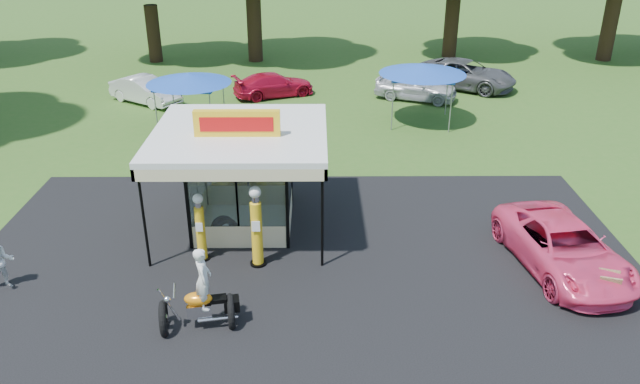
{
  "coord_description": "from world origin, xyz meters",
  "views": [
    {
      "loc": [
        0.39,
        -13.34,
        9.89
      ],
      "look_at": [
        0.49,
        4.0,
        1.71
      ],
      "focal_mm": 35.0,
      "sensor_mm": 36.0,
      "label": 1
    }
  ],
  "objects_px": {
    "gas_station_kiosk": "(242,177)",
    "gas_pump_left": "(200,229)",
    "kiosk_car": "(251,185)",
    "bg_car_b": "(274,85)",
    "bg_car_a": "(145,90)",
    "tent_east": "(423,69)",
    "bg_car_c": "(416,86)",
    "a_frame_sign": "(607,289)",
    "pink_sedan": "(563,247)",
    "bg_car_d": "(465,74)",
    "tent_west": "(189,79)",
    "gas_pump_right": "(257,229)",
    "motorcycle": "(202,297)"
  },
  "relations": [
    {
      "from": "bg_car_d",
      "to": "tent_east",
      "type": "relative_size",
      "value": 1.4
    },
    {
      "from": "tent_west",
      "to": "tent_east",
      "type": "xyz_separation_m",
      "value": [
        10.84,
        1.07,
        0.15
      ]
    },
    {
      "from": "gas_station_kiosk",
      "to": "bg_car_b",
      "type": "bearing_deg",
      "value": 89.8
    },
    {
      "from": "gas_pump_right",
      "to": "gas_station_kiosk",
      "type": "bearing_deg",
      "value": 104.75
    },
    {
      "from": "bg_car_a",
      "to": "tent_east",
      "type": "distance_m",
      "value": 14.62
    },
    {
      "from": "gas_pump_left",
      "to": "bg_car_b",
      "type": "relative_size",
      "value": 0.5
    },
    {
      "from": "a_frame_sign",
      "to": "pink_sedan",
      "type": "xyz_separation_m",
      "value": [
        -0.57,
        1.79,
        0.24
      ]
    },
    {
      "from": "pink_sedan",
      "to": "bg_car_a",
      "type": "bearing_deg",
      "value": 124.76
    },
    {
      "from": "gas_pump_left",
      "to": "bg_car_d",
      "type": "height_order",
      "value": "gas_pump_left"
    },
    {
      "from": "kiosk_car",
      "to": "tent_west",
      "type": "height_order",
      "value": "tent_west"
    },
    {
      "from": "gas_pump_left",
      "to": "bg_car_a",
      "type": "height_order",
      "value": "gas_pump_left"
    },
    {
      "from": "kiosk_car",
      "to": "bg_car_b",
      "type": "xyz_separation_m",
      "value": [
        0.05,
        12.92,
        0.16
      ]
    },
    {
      "from": "bg_car_a",
      "to": "bg_car_d",
      "type": "bearing_deg",
      "value": -46.92
    },
    {
      "from": "a_frame_sign",
      "to": "bg_car_a",
      "type": "xyz_separation_m",
      "value": [
        -16.83,
        18.42,
        0.2
      ]
    },
    {
      "from": "bg_car_d",
      "to": "tent_east",
      "type": "xyz_separation_m",
      "value": [
        -3.49,
        -6.05,
        1.81
      ]
    },
    {
      "from": "gas_pump_left",
      "to": "bg_car_b",
      "type": "height_order",
      "value": "gas_pump_left"
    },
    {
      "from": "bg_car_a",
      "to": "bg_car_d",
      "type": "distance_m",
      "value": 17.82
    },
    {
      "from": "a_frame_sign",
      "to": "tent_east",
      "type": "height_order",
      "value": "tent_east"
    },
    {
      "from": "bg_car_b",
      "to": "motorcycle",
      "type": "bearing_deg",
      "value": 155.61
    },
    {
      "from": "bg_car_a",
      "to": "bg_car_c",
      "type": "xyz_separation_m",
      "value": [
        14.47,
        0.48,
        0.05
      ]
    },
    {
      "from": "kiosk_car",
      "to": "bg_car_d",
      "type": "relative_size",
      "value": 0.49
    },
    {
      "from": "pink_sedan",
      "to": "tent_west",
      "type": "height_order",
      "value": "tent_west"
    },
    {
      "from": "bg_car_c",
      "to": "gas_station_kiosk",
      "type": "bearing_deg",
      "value": 173.74
    },
    {
      "from": "gas_station_kiosk",
      "to": "a_frame_sign",
      "type": "relative_size",
      "value": 5.59
    },
    {
      "from": "gas_station_kiosk",
      "to": "bg_car_d",
      "type": "relative_size",
      "value": 0.94
    },
    {
      "from": "kiosk_car",
      "to": "bg_car_b",
      "type": "height_order",
      "value": "bg_car_b"
    },
    {
      "from": "gas_pump_right",
      "to": "pink_sedan",
      "type": "xyz_separation_m",
      "value": [
        8.91,
        -0.23,
        -0.51
      ]
    },
    {
      "from": "gas_pump_right",
      "to": "tent_west",
      "type": "distance_m",
      "value": 12.78
    },
    {
      "from": "gas_pump_left",
      "to": "a_frame_sign",
      "type": "relative_size",
      "value": 2.29
    },
    {
      "from": "motorcycle",
      "to": "a_frame_sign",
      "type": "relative_size",
      "value": 2.46
    },
    {
      "from": "gas_pump_right",
      "to": "tent_east",
      "type": "height_order",
      "value": "tent_east"
    },
    {
      "from": "gas_pump_right",
      "to": "bg_car_c",
      "type": "relative_size",
      "value": 0.59
    },
    {
      "from": "gas_pump_right",
      "to": "pink_sedan",
      "type": "relative_size",
      "value": 0.5
    },
    {
      "from": "gas_pump_left",
      "to": "motorcycle",
      "type": "bearing_deg",
      "value": -80.15
    },
    {
      "from": "motorcycle",
      "to": "bg_car_b",
      "type": "relative_size",
      "value": 0.54
    },
    {
      "from": "gas_station_kiosk",
      "to": "gas_pump_left",
      "type": "distance_m",
      "value": 2.5
    },
    {
      "from": "bg_car_b",
      "to": "tent_west",
      "type": "height_order",
      "value": "tent_west"
    },
    {
      "from": "motorcycle",
      "to": "pink_sedan",
      "type": "relative_size",
      "value": 0.45
    },
    {
      "from": "bg_car_a",
      "to": "tent_east",
      "type": "xyz_separation_m",
      "value": [
        14.11,
        -3.27,
        1.92
      ]
    },
    {
      "from": "a_frame_sign",
      "to": "bg_car_b",
      "type": "relative_size",
      "value": 0.22
    },
    {
      "from": "gas_pump_right",
      "to": "kiosk_car",
      "type": "relative_size",
      "value": 0.92
    },
    {
      "from": "gas_station_kiosk",
      "to": "a_frame_sign",
      "type": "bearing_deg",
      "value": -23.94
    },
    {
      "from": "bg_car_c",
      "to": "tent_east",
      "type": "distance_m",
      "value": 4.2
    },
    {
      "from": "gas_station_kiosk",
      "to": "pink_sedan",
      "type": "relative_size",
      "value": 1.04
    },
    {
      "from": "gas_pump_left",
      "to": "bg_car_b",
      "type": "bearing_deg",
      "value": 86.38
    },
    {
      "from": "bg_car_c",
      "to": "tent_east",
      "type": "relative_size",
      "value": 1.06
    },
    {
      "from": "gas_pump_right",
      "to": "gas_pump_left",
      "type": "bearing_deg",
      "value": 169.55
    },
    {
      "from": "pink_sedan",
      "to": "bg_car_b",
      "type": "distance_m",
      "value": 20.21
    },
    {
      "from": "gas_pump_right",
      "to": "bg_car_c",
      "type": "bearing_deg",
      "value": 67.15
    },
    {
      "from": "bg_car_a",
      "to": "tent_east",
      "type": "height_order",
      "value": "tent_east"
    }
  ]
}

